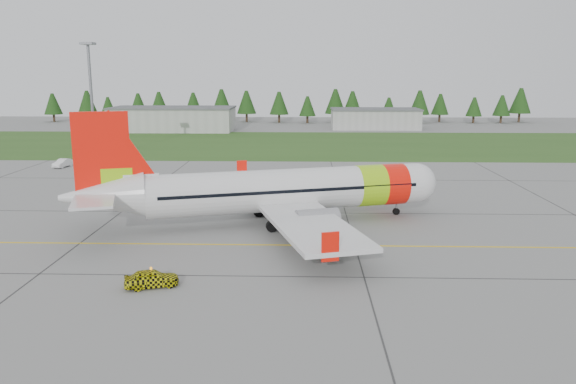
{
  "coord_description": "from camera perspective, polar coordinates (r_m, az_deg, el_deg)",
  "views": [
    {
      "loc": [
        5.44,
        -40.4,
        15.15
      ],
      "look_at": [
        3.82,
        13.03,
        3.84
      ],
      "focal_mm": 35.0,
      "sensor_mm": 36.0,
      "label": 1
    }
  ],
  "objects": [
    {
      "name": "follow_me_car",
      "position": [
        41.73,
        -13.78,
        -6.87
      ],
      "size": [
        1.74,
        1.89,
        3.87
      ],
      "primitive_type": "imported",
      "rotation": [
        0.0,
        0.0,
        1.89
      ],
      "color": "#FAF60D",
      "rests_on": "ground"
    },
    {
      "name": "treeline",
      "position": [
        178.78,
        -0.01,
        8.7
      ],
      "size": [
        160.0,
        8.0,
        10.0
      ],
      "primitive_type": null,
      "color": "#1C3F14",
      "rests_on": "ground"
    },
    {
      "name": "ground",
      "position": [
        43.49,
        -5.62,
        -8.5
      ],
      "size": [
        320.0,
        320.0,
        0.0
      ],
      "primitive_type": "plane",
      "color": "gray",
      "rests_on": "ground"
    },
    {
      "name": "grass_strip",
      "position": [
        123.46,
        -0.81,
        4.91
      ],
      "size": [
        320.0,
        50.0,
        0.03
      ],
      "primitive_type": "cube",
      "color": "#30561E",
      "rests_on": "ground"
    },
    {
      "name": "hangar_east",
      "position": [
        160.1,
        8.82,
        7.32
      ],
      "size": [
        24.0,
        12.0,
        5.2
      ],
      "primitive_type": "cube",
      "color": "#A8A8A3",
      "rests_on": "ground"
    },
    {
      "name": "floodlight_mast",
      "position": [
        105.41,
        -19.29,
        8.49
      ],
      "size": [
        0.5,
        0.5,
        20.0
      ],
      "primitive_type": "cylinder",
      "color": "slate",
      "rests_on": "ground"
    },
    {
      "name": "hangar_west",
      "position": [
        155.0,
        -11.58,
        7.21
      ],
      "size": [
        32.0,
        14.0,
        6.0
      ],
      "primitive_type": "cube",
      "color": "#A8A8A3",
      "rests_on": "ground"
    },
    {
      "name": "aircraft",
      "position": [
        57.43,
        -0.82,
        0.13
      ],
      "size": [
        37.79,
        35.71,
        11.75
      ],
      "rotation": [
        0.0,
        0.0,
        0.29
      ],
      "color": "silver",
      "rests_on": "ground"
    },
    {
      "name": "service_van",
      "position": [
        99.57,
        -21.98,
        3.54
      ],
      "size": [
        1.66,
        1.6,
        4.15
      ],
      "primitive_type": "imported",
      "rotation": [
        0.0,
        0.0,
        -0.17
      ],
      "color": "white",
      "rests_on": "ground"
    },
    {
      "name": "taxi_guideline",
      "position": [
        51.01,
        -4.49,
        -5.35
      ],
      "size": [
        120.0,
        0.25,
        0.02
      ],
      "primitive_type": "cube",
      "color": "gold",
      "rests_on": "ground"
    }
  ]
}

